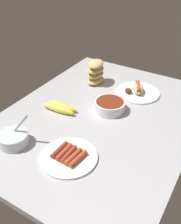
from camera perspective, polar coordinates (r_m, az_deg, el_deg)
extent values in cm
cube|color=#B2B2B7|center=(131.21, 2.01, -1.44)|extent=(120.00, 90.00, 3.00)
cylinder|color=white|center=(151.25, 10.27, 4.24)|extent=(25.05, 25.05, 1.00)
ellipsoid|color=#E5C689|center=(149.92, 10.37, 5.13)|extent=(13.16, 10.64, 4.40)
cylinder|color=#AD472D|center=(149.34, 10.42, 5.53)|extent=(11.02, 7.16, 2.40)
ellipsoid|color=#472819|center=(148.24, 8.34, 4.62)|extent=(5.36, 5.63, 2.80)
ellipsoid|color=#DBB77A|center=(159.17, 1.09, 6.99)|extent=(13.42, 10.30, 3.60)
ellipsoid|color=tan|center=(158.07, 1.04, 8.25)|extent=(13.01, 9.66, 3.60)
ellipsoid|color=tan|center=(155.95, 1.06, 9.34)|extent=(13.46, 10.35, 3.60)
ellipsoid|color=#DBB77A|center=(154.37, 1.15, 10.53)|extent=(13.68, 10.72, 3.60)
cylinder|color=white|center=(107.80, -4.79, -9.82)|extent=(23.72, 23.72, 1.00)
cylinder|color=#AD472D|center=(104.59, -2.76, -10.23)|extent=(10.07, 3.10, 2.14)
cylinder|color=#AD472D|center=(105.63, -3.81, -9.72)|extent=(10.02, 2.77, 2.14)
cylinder|color=#9E3828|center=(106.70, -4.83, -9.22)|extent=(9.95, 2.36, 2.14)
cylinder|color=#AD472D|center=(107.82, -5.83, -8.72)|extent=(9.91, 2.18, 2.14)
cylinder|color=maroon|center=(108.98, -6.81, -8.23)|extent=(9.95, 2.34, 2.14)
cylinder|color=white|center=(133.29, 4.23, 1.32)|extent=(15.66, 15.66, 5.39)
cylinder|color=maroon|center=(132.05, 4.27, 2.15)|extent=(14.10, 14.10, 1.00)
ellipsoid|color=gold|center=(135.52, -6.19, 1.30)|extent=(4.01, 17.10, 3.35)
ellipsoid|color=#E5D14C|center=(133.34, -7.14, 0.72)|extent=(4.70, 18.89, 3.76)
cylinder|color=silver|center=(117.25, -16.60, -5.71)|extent=(13.04, 13.04, 5.23)
cylinder|color=beige|center=(116.60, -16.68, -5.31)|extent=(11.47, 11.47, 2.36)
cube|color=#B7B7BC|center=(114.12, -15.47, -2.97)|extent=(3.41, 10.46, 13.01)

